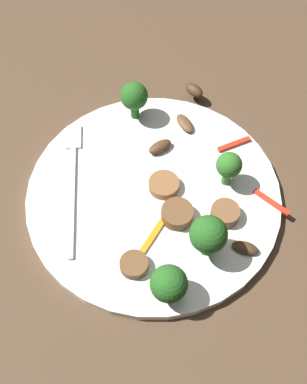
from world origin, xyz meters
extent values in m
plane|color=#4C3826|center=(0.00, 0.00, 0.00)|extent=(1.40, 1.40, 0.00)
cylinder|color=white|center=(0.00, 0.00, 0.01)|extent=(0.29, 0.29, 0.01)
cube|color=silver|center=(0.03, 0.09, 0.01)|extent=(0.14, 0.06, 0.00)
cube|color=silver|center=(0.11, 0.05, 0.01)|extent=(0.04, 0.03, 0.00)
cylinder|color=#296420|center=(-0.09, -0.01, 0.03)|extent=(0.01, 0.01, 0.03)
sphere|color=#235B1E|center=(-0.09, -0.01, 0.05)|extent=(0.04, 0.04, 0.04)
cylinder|color=#296420|center=(0.11, -0.03, 0.02)|extent=(0.01, 0.01, 0.03)
sphere|color=#235B1E|center=(0.11, -0.03, 0.05)|extent=(0.03, 0.03, 0.03)
cylinder|color=#347525|center=(-0.03, -0.08, 0.02)|extent=(0.01, 0.01, 0.03)
sphere|color=#2D6B23|center=(-0.03, -0.08, 0.04)|extent=(0.03, 0.03, 0.03)
cylinder|color=#296420|center=(-0.11, 0.04, 0.02)|extent=(0.01, 0.01, 0.02)
sphere|color=#235B1E|center=(-0.11, 0.04, 0.04)|extent=(0.04, 0.04, 0.04)
cylinder|color=brown|center=(-0.07, 0.06, 0.02)|extent=(0.04, 0.04, 0.01)
cylinder|color=brown|center=(0.00, -0.01, 0.02)|extent=(0.04, 0.04, 0.01)
cylinder|color=brown|center=(-0.06, -0.05, 0.02)|extent=(0.04, 0.04, 0.01)
cylinder|color=brown|center=(-0.04, -0.01, 0.02)|extent=(0.04, 0.04, 0.01)
ellipsoid|color=brown|center=(0.07, -0.08, 0.02)|extent=(0.03, 0.02, 0.01)
ellipsoid|color=#4C331E|center=(0.05, -0.03, 0.02)|extent=(0.02, 0.03, 0.01)
ellipsoid|color=#422B19|center=(-0.11, -0.05, 0.02)|extent=(0.03, 0.03, 0.01)
ellipsoid|color=#422B19|center=(0.11, -0.12, 0.02)|extent=(0.03, 0.02, 0.01)
cube|color=red|center=(-0.07, -0.11, 0.01)|extent=(0.05, 0.02, 0.00)
cube|color=orange|center=(-0.05, 0.03, 0.01)|extent=(0.03, 0.04, 0.00)
cube|color=red|center=(0.01, -0.12, 0.01)|extent=(0.01, 0.04, 0.00)
camera|label=1|loc=(-0.25, 0.13, 0.46)|focal=44.15mm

